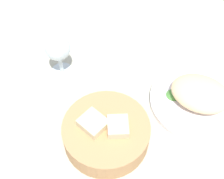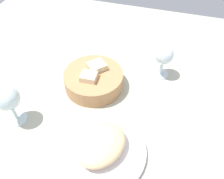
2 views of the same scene
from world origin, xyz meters
The scene contains 7 objects.
ground_plane centered at (0.00, 0.00, -1.00)cm, with size 140.00×140.00×2.00cm, color #B3B29D.
plate centered at (-12.10, -6.91, 0.70)cm, with size 23.99×23.99×1.40cm, color white.
omelette centered at (-12.10, -6.91, 3.94)cm, with size 14.49×11.27×5.08cm, color beige.
lettuce_garnish centered at (-6.04, -8.19, 2.15)cm, with size 3.75×3.75×1.51cm, color #498A3A.
bread_basket centered at (10.83, 3.38, 3.07)cm, with size 19.61×19.61×7.67cm.
wine_glass_near centered at (23.11, -17.46, 8.15)cm, with size 6.50×6.50×12.08cm.
wine_glass_far centered at (-9.00, 20.96, 8.97)cm, with size 7.05×7.05×13.12cm.
Camera 2 is at (-40.02, -18.15, 57.06)cm, focal length 36.89 mm.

